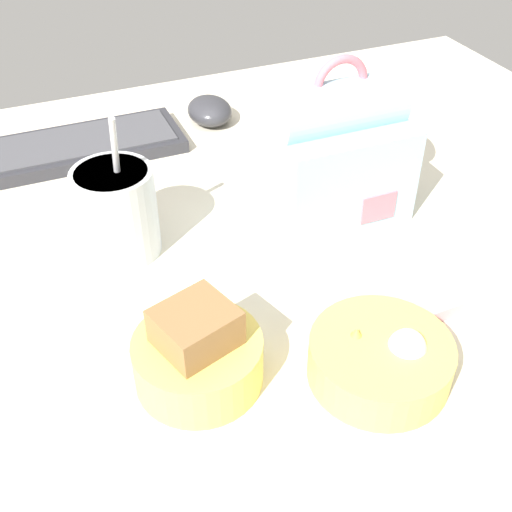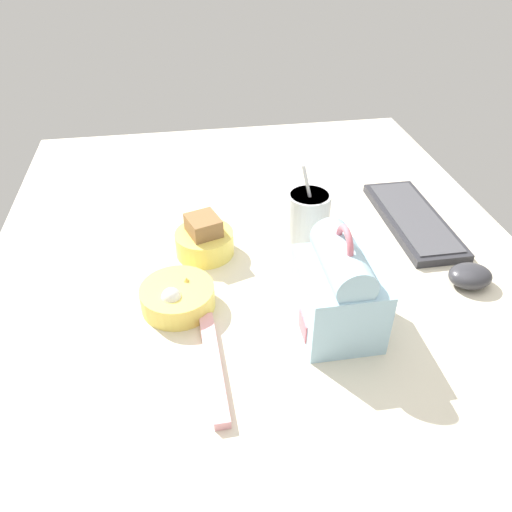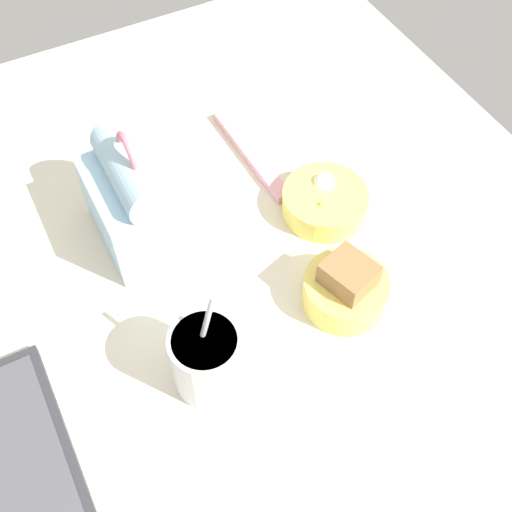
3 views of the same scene
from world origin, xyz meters
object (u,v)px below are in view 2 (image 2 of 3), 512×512
object	(u,v)px
lunch_bag	(338,290)
computer_mouse	(470,276)
keyboard	(413,219)
chopstick_case	(213,365)
soup_cup	(308,216)
bento_bowl_snacks	(178,296)
bento_bowl_sandwich	(204,240)

from	to	relation	value
lunch_bag	computer_mouse	world-z (taller)	lunch_bag
keyboard	computer_mouse	size ratio (longest dim) A/B	3.86
lunch_bag	chopstick_case	distance (cm)	23.69
soup_cup	lunch_bag	bearing A→B (deg)	-3.60
bento_bowl_snacks	chopstick_case	size ratio (longest dim) A/B	0.59
keyboard	bento_bowl_sandwich	size ratio (longest dim) A/B	2.68
bento_bowl_sandwich	lunch_bag	bearing A→B (deg)	39.72
keyboard	lunch_bag	distance (cm)	39.28
lunch_bag	chopstick_case	xyz separation A→B (cm)	(6.65, -21.64, -6.96)
keyboard	computer_mouse	distance (cm)	21.98
computer_mouse	chopstick_case	size ratio (longest dim) A/B	0.37
soup_cup	chopstick_case	size ratio (longest dim) A/B	0.79
bento_bowl_sandwich	computer_mouse	world-z (taller)	bento_bowl_sandwich
lunch_bag	bento_bowl_sandwich	size ratio (longest dim) A/B	1.69
keyboard	bento_bowl_snacks	world-z (taller)	bento_bowl_snacks
soup_cup	computer_mouse	xyz separation A→B (cm)	(20.27, 26.63, -3.56)
keyboard	chopstick_case	world-z (taller)	keyboard
computer_mouse	chopstick_case	world-z (taller)	computer_mouse
bento_bowl_snacks	bento_bowl_sandwich	bearing A→B (deg)	158.76
bento_bowl_sandwich	computer_mouse	bearing A→B (deg)	69.42
lunch_bag	keyboard	bearing A→B (deg)	136.72
bento_bowl_snacks	chopstick_case	bearing A→B (deg)	17.13
bento_bowl_sandwich	chopstick_case	bearing A→B (deg)	-2.25
lunch_bag	chopstick_case	bearing A→B (deg)	-72.91
soup_cup	computer_mouse	bearing A→B (deg)	52.72
keyboard	bento_bowl_snacks	bearing A→B (deg)	-70.12
bento_bowl_snacks	computer_mouse	world-z (taller)	bento_bowl_snacks
bento_bowl_sandwich	soup_cup	bearing A→B (deg)	95.13
bento_bowl_sandwich	keyboard	bearing A→B (deg)	94.38
keyboard	lunch_bag	xyz separation A→B (cm)	(28.17, -26.53, 6.74)
lunch_bag	soup_cup	bearing A→B (deg)	176.40
lunch_bag	soup_cup	world-z (taller)	lunch_bag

